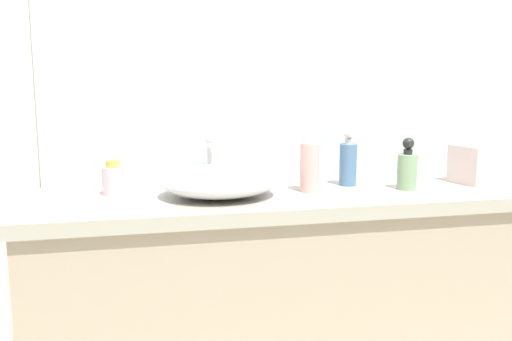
% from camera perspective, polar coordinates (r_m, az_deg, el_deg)
% --- Properties ---
extents(bathroom_wall_rear, '(6.00, 0.06, 2.60)m').
position_cam_1_polar(bathroom_wall_rear, '(2.19, 3.39, 9.80)').
color(bathroom_wall_rear, silver).
rests_on(bathroom_wall_rear, ground).
extents(vanity_counter, '(1.74, 0.50, 0.90)m').
position_cam_1_polar(vanity_counter, '(2.07, 3.24, -14.32)').
color(vanity_counter, gray).
rests_on(vanity_counter, ground).
extents(wall_mirror_panel, '(1.64, 0.01, 1.00)m').
position_cam_1_polar(wall_mirror_panel, '(2.14, 1.64, 12.55)').
color(wall_mirror_panel, '#B2BCC6').
rests_on(wall_mirror_panel, vanity_counter).
extents(sink_basin, '(0.38, 0.33, 0.10)m').
position_cam_1_polar(sink_basin, '(1.85, -3.65, -1.05)').
color(sink_basin, silver).
rests_on(sink_basin, vanity_counter).
extents(faucet, '(0.03, 0.12, 0.17)m').
position_cam_1_polar(faucet, '(2.02, -4.46, 1.38)').
color(faucet, silver).
rests_on(faucet, vanity_counter).
extents(soap_dispenser, '(0.07, 0.07, 0.18)m').
position_cam_1_polar(soap_dispenser, '(2.03, 14.70, 0.22)').
color(soap_dispenser, gray).
rests_on(soap_dispenser, vanity_counter).
extents(lotion_bottle, '(0.06, 0.06, 0.20)m').
position_cam_1_polar(lotion_bottle, '(2.05, 9.08, 0.87)').
color(lotion_bottle, '#486F9A').
rests_on(lotion_bottle, vanity_counter).
extents(perfume_bottle, '(0.06, 0.06, 0.19)m').
position_cam_1_polar(perfume_bottle, '(1.93, 5.31, 0.46)').
color(perfume_bottle, '#E3A39E').
rests_on(perfume_bottle, vanity_counter).
extents(spray_can, '(0.07, 0.07, 0.11)m').
position_cam_1_polar(spray_can, '(1.93, -13.89, -0.86)').
color(spray_can, '#D0B1C7').
rests_on(spray_can, vanity_counter).
extents(tissue_box, '(0.17, 0.17, 0.18)m').
position_cam_1_polar(tissue_box, '(2.22, 20.81, 0.81)').
color(tissue_box, beige).
rests_on(tissue_box, vanity_counter).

